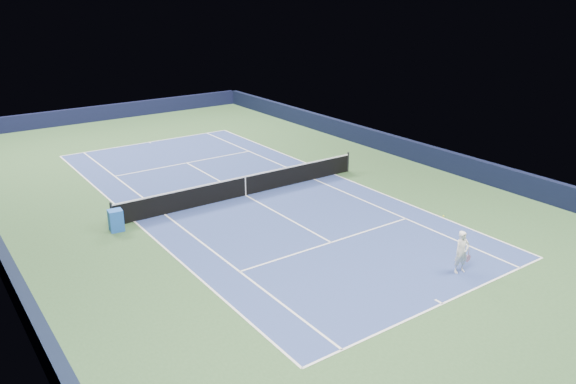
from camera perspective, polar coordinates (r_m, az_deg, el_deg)
ground at (r=26.74m, az=-4.33°, el=-0.35°), size 40.00×40.00×0.00m
wall_far at (r=44.19m, az=-17.90°, el=7.71°), size 22.00×0.35×1.10m
wall_right at (r=33.15m, az=11.91°, el=4.33°), size 0.35×40.00×1.10m
court_surface at (r=26.74m, az=-4.33°, el=-0.35°), size 10.97×23.77×0.01m
baseline_far at (r=37.00m, az=-13.94°, el=4.94°), size 10.97×0.08×0.00m
baseline_near at (r=18.54m, az=15.43°, el=-10.88°), size 10.97×0.08×0.00m
sideline_doubles_right at (r=29.75m, az=4.75°, el=1.80°), size 0.08×23.77×0.00m
sideline_doubles_left at (r=24.60m, az=-15.34°, el=-2.91°), size 0.08×23.77×0.00m
sideline_singles_right at (r=28.93m, az=2.66°, el=1.31°), size 0.08×23.77×0.00m
sideline_singles_left at (r=25.04m, az=-12.41°, el=-2.23°), size 0.08×23.77×0.00m
service_line_far at (r=32.12m, az=-10.26°, el=2.93°), size 8.23×0.08×0.00m
service_line_near at (r=21.91m, az=4.41°, el=-5.12°), size 8.23×0.08×0.00m
center_service_line at (r=26.74m, az=-4.33°, el=-0.33°), size 0.08×12.80×0.00m
center_mark_far at (r=36.86m, az=-13.85°, el=4.89°), size 0.08×0.30×0.00m
center_mark_near at (r=18.62m, az=15.07°, el=-10.70°), size 0.08×0.30×0.00m
tennis_net at (r=26.57m, az=-4.36°, el=0.67°), size 12.90×0.10×1.07m
sponsor_cube at (r=23.75m, az=-17.07°, el=-2.78°), size 0.63×0.55×0.89m
tennis_player at (r=20.26m, az=17.24°, el=-5.85°), size 0.76×1.27×1.77m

